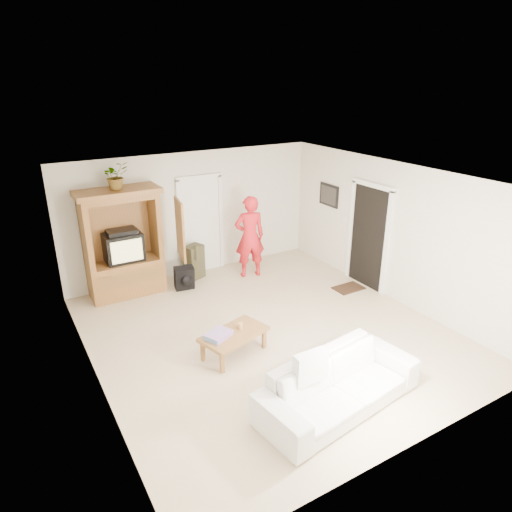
# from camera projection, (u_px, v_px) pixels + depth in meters

# --- Properties ---
(floor) EXTENTS (6.00, 6.00, 0.00)m
(floor) POSITION_uv_depth(u_px,v_px,m) (268.00, 332.00, 7.67)
(floor) COLOR tan
(floor) RESTS_ON ground
(ceiling) EXTENTS (6.00, 6.00, 0.00)m
(ceiling) POSITION_uv_depth(u_px,v_px,m) (269.00, 179.00, 6.71)
(ceiling) COLOR white
(ceiling) RESTS_ON floor
(wall_back) EXTENTS (5.50, 0.00, 5.50)m
(wall_back) POSITION_uv_depth(u_px,v_px,m) (193.00, 214.00, 9.59)
(wall_back) COLOR silver
(wall_back) RESTS_ON floor
(wall_front) EXTENTS (5.50, 0.00, 5.50)m
(wall_front) POSITION_uv_depth(u_px,v_px,m) (420.00, 354.00, 4.79)
(wall_front) COLOR silver
(wall_front) RESTS_ON floor
(wall_left) EXTENTS (0.00, 6.00, 6.00)m
(wall_left) POSITION_uv_depth(u_px,v_px,m) (88.00, 302.00, 5.89)
(wall_left) COLOR silver
(wall_left) RESTS_ON floor
(wall_right) EXTENTS (0.00, 6.00, 6.00)m
(wall_right) POSITION_uv_depth(u_px,v_px,m) (394.00, 232.00, 8.49)
(wall_right) COLOR silver
(wall_right) RESTS_ON floor
(armoire) EXTENTS (1.82, 1.14, 2.10)m
(armoire) POSITION_uv_depth(u_px,v_px,m) (125.00, 250.00, 8.72)
(armoire) COLOR #955B2E
(armoire) RESTS_ON floor
(door_back) EXTENTS (0.85, 0.05, 2.04)m
(door_back) POSITION_uv_depth(u_px,v_px,m) (201.00, 226.00, 9.74)
(door_back) COLOR white
(door_back) RESTS_ON floor
(doorway_right) EXTENTS (0.05, 0.90, 2.04)m
(doorway_right) POSITION_uv_depth(u_px,v_px,m) (369.00, 238.00, 9.06)
(doorway_right) COLOR black
(doorway_right) RESTS_ON floor
(framed_picture) EXTENTS (0.03, 0.60, 0.48)m
(framed_picture) POSITION_uv_depth(u_px,v_px,m) (329.00, 195.00, 9.89)
(framed_picture) COLOR black
(framed_picture) RESTS_ON wall_right
(doormat) EXTENTS (0.60, 0.40, 0.02)m
(doormat) POSITION_uv_depth(u_px,v_px,m) (348.00, 288.00, 9.23)
(doormat) COLOR #382316
(doormat) RESTS_ON floor
(plant) EXTENTS (0.53, 0.49, 0.50)m
(plant) POSITION_uv_depth(u_px,v_px,m) (116.00, 176.00, 8.15)
(plant) COLOR #4C7238
(plant) RESTS_ON armoire
(man) EXTENTS (0.72, 0.56, 1.75)m
(man) POSITION_uv_depth(u_px,v_px,m) (250.00, 237.00, 9.53)
(man) COLOR red
(man) RESTS_ON floor
(sofa) EXTENTS (2.37, 1.18, 0.66)m
(sofa) POSITION_uv_depth(u_px,v_px,m) (339.00, 384.00, 5.85)
(sofa) COLOR silver
(sofa) RESTS_ON floor
(coffee_table) EXTENTS (1.14, 0.82, 0.38)m
(coffee_table) POSITION_uv_depth(u_px,v_px,m) (234.00, 335.00, 6.95)
(coffee_table) COLOR olive
(coffee_table) RESTS_ON floor
(towel) EXTENTS (0.46, 0.41, 0.08)m
(towel) POSITION_uv_depth(u_px,v_px,m) (218.00, 335.00, 6.79)
(towel) COLOR #EB4E9C
(towel) RESTS_ON coffee_table
(candle) EXTENTS (0.08, 0.08, 0.10)m
(candle) POSITION_uv_depth(u_px,v_px,m) (240.00, 326.00, 7.01)
(candle) COLOR tan
(candle) RESTS_ON coffee_table
(backpack_black) EXTENTS (0.41, 0.28, 0.47)m
(backpack_black) POSITION_uv_depth(u_px,v_px,m) (184.00, 278.00, 9.13)
(backpack_black) COLOR black
(backpack_black) RESTS_ON floor
(backpack_olive) EXTENTS (0.46, 0.40, 0.72)m
(backpack_olive) POSITION_uv_depth(u_px,v_px,m) (194.00, 262.00, 9.61)
(backpack_olive) COLOR #47442B
(backpack_olive) RESTS_ON floor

